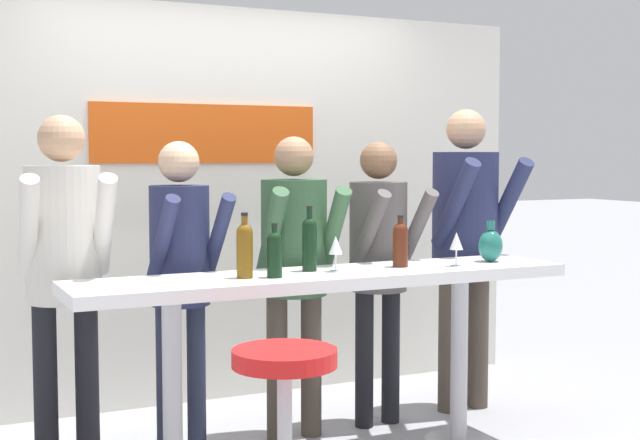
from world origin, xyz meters
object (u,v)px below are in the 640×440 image
person_far_left (64,252)px  decorative_vase (490,245)px  person_center_right (466,225)px  wine_bottle_3 (400,243)px  person_center (379,250)px  person_center_left (295,253)px  tasting_table (327,303)px  wine_bottle_1 (309,241)px  wine_bottle_0 (275,252)px  wine_bottle_2 (245,248)px  bar_stool (285,412)px  wine_glass_1 (336,246)px  wine_glass_0 (456,242)px  person_left (181,259)px

person_far_left → decorative_vase: 2.20m
person_center_right → wine_bottle_3: 0.90m
person_far_left → person_center: (1.73, -0.02, -0.07)m
person_center_right → person_center_left: bearing=-178.0°
tasting_table → wine_bottle_3: (0.43, 0.02, 0.28)m
person_center → tasting_table: bearing=-143.3°
wine_bottle_1 → wine_bottle_0: bearing=-150.4°
person_center_right → wine_bottle_2: 1.71m
tasting_table → bar_stool: bearing=-127.5°
person_center_right → wine_glass_1: (-1.14, -0.53, -0.03)m
wine_bottle_3 → wine_glass_1: (-0.38, -0.03, 0.00)m
tasting_table → wine_glass_1: bearing=-13.3°
wine_glass_0 → wine_glass_1: bearing=172.8°
bar_stool → person_center: size_ratio=0.48×
decorative_vase → wine_glass_0: bearing=-162.0°
tasting_table → wine_bottle_1: (-0.06, 0.07, 0.30)m
wine_glass_1 → decorative_vase: decorative_vase is taller
person_far_left → wine_glass_0: bearing=-13.7°
person_center_left → wine_bottle_0: person_center_left is taller
person_center → wine_bottle_1: 0.75m
person_center_left → wine_bottle_2: bearing=-128.2°
wine_bottle_2 → wine_glass_1: 0.48m
bar_stool → person_center: (1.08, 1.15, 0.49)m
person_center → person_center_right: bearing=0.2°
person_left → person_center_right: bearing=-4.1°
wine_bottle_1 → person_center_left: bearing=76.2°
person_far_left → wine_glass_0: person_far_left is taller
wine_bottle_0 → wine_bottle_2: (-0.13, 0.04, 0.02)m
person_center_left → person_center: person_center_left is taller
person_far_left → wine_glass_0: size_ratio=9.79×
tasting_table → wine_glass_0: wine_glass_0 is taller
person_far_left → decorative_vase: (2.15, -0.49, -0.02)m
person_center → wine_glass_1: size_ratio=9.12×
person_center_left → person_center_right: size_ratio=0.91×
wine_bottle_1 → decorative_vase: size_ratio=1.46×
bar_stool → tasting_table: bearing=52.5°
wine_bottle_0 → wine_bottle_1: wine_bottle_1 is taller
wine_bottle_2 → person_center_right: bearing=18.6°
bar_stool → wine_bottle_1: (0.46, 0.75, 0.60)m
person_far_left → wine_bottle_1: person_far_left is taller
person_center_right → tasting_table: bearing=-156.7°
wine_bottle_0 → wine_glass_0: 1.00m
tasting_table → decorative_vase: size_ratio=11.49×
wine_bottle_0 → person_center_right: bearing=21.6°
decorative_vase → wine_bottle_3: bearing=178.2°
person_left → person_center: bearing=-5.9°
wine_glass_0 → wine_bottle_1: bearing=168.0°
wine_glass_1 → person_center_right: bearing=24.9°
person_center_left → wine_glass_1: size_ratio=9.26×
tasting_table → wine_bottle_3: 0.51m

